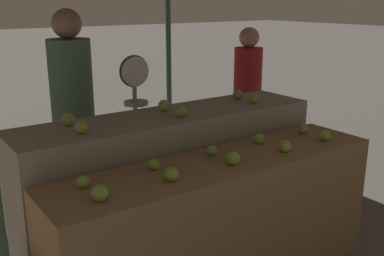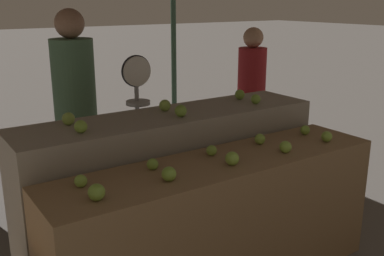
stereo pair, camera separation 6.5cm
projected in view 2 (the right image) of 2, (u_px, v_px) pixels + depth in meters
display_counter_front at (220, 224)px, 2.98m from camera, size 2.33×0.55×0.90m
display_counter_back at (173, 182)px, 3.43m from camera, size 2.33×0.55×1.08m
apple_front_0 at (97, 192)px, 2.28m from camera, size 0.09×0.09×0.09m
apple_front_1 at (169, 174)px, 2.53m from camera, size 0.09×0.09×0.09m
apple_front_2 at (232, 159)px, 2.77m from camera, size 0.09×0.09×0.09m
apple_front_3 at (285, 147)px, 3.00m from camera, size 0.08×0.08×0.08m
apple_front_4 at (327, 136)px, 3.23m from camera, size 0.08×0.08×0.08m
apple_front_5 at (81, 181)px, 2.45m from camera, size 0.07×0.07×0.07m
apple_front_6 at (153, 164)px, 2.70m from camera, size 0.07×0.07×0.07m
apple_front_7 at (211, 150)px, 2.94m from camera, size 0.07×0.07×0.07m
apple_front_8 at (260, 139)px, 3.17m from camera, size 0.08×0.08×0.08m
apple_front_9 at (305, 130)px, 3.40m from camera, size 0.07×0.07×0.07m
apple_back_0 at (81, 127)px, 2.80m from camera, size 0.08×0.08×0.08m
apple_back_1 at (181, 111)px, 3.19m from camera, size 0.09×0.09×0.09m
apple_back_2 at (256, 99)px, 3.58m from camera, size 0.08×0.08×0.08m
apple_back_3 at (68, 119)px, 2.98m from camera, size 0.09×0.09×0.09m
apple_back_4 at (165, 105)px, 3.35m from camera, size 0.09×0.09×0.09m
apple_back_5 at (240, 94)px, 3.75m from camera, size 0.08×0.08×0.08m
produce_scale at (138, 105)px, 3.70m from camera, size 0.26×0.20×1.46m
person_vendor_at_scale at (75, 102)px, 3.76m from camera, size 0.46×0.46×1.82m
person_customer_left at (251, 90)px, 4.84m from camera, size 0.38×0.38×1.61m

